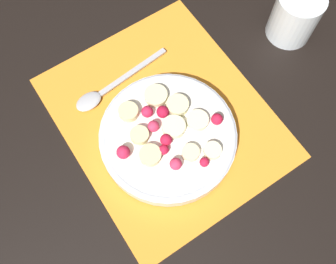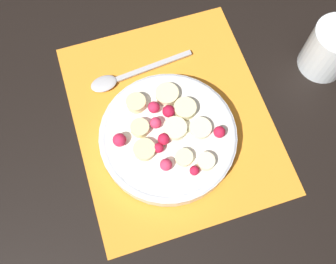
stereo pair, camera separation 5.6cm
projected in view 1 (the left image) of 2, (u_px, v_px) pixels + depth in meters
ground_plane at (165, 118)px, 0.62m from camera, size 3.00×3.00×0.00m
placemat at (165, 117)px, 0.61m from camera, size 0.37×0.31×0.01m
fruit_bowl at (168, 136)px, 0.58m from camera, size 0.21×0.21×0.05m
spoon at (103, 92)px, 0.62m from camera, size 0.04×0.18×0.01m
drinking_glass at (295, 16)px, 0.64m from camera, size 0.08×0.08×0.09m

